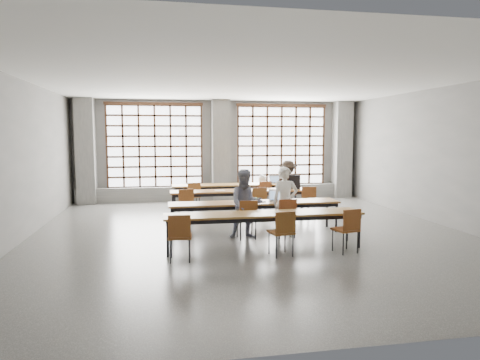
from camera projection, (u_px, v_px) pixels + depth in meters
The scene contains 40 objects.
floor at pixel (251, 233), 9.99m from camera, with size 11.00×11.00×0.00m, color #4D4C4A.
ceiling at pixel (251, 81), 9.62m from camera, with size 11.00×11.00×0.00m, color silver.
wall_back at pixel (220, 150), 15.19m from camera, with size 10.00×10.00×0.00m, color #595956.
wall_front at pixel (358, 187), 4.42m from camera, with size 10.00×10.00×0.00m, color #595956.
wall_left at pixel (17, 161), 8.92m from camera, with size 11.00×11.00×0.00m, color #595956.
wall_right at pixel (446, 157), 10.69m from camera, with size 11.00×11.00×0.00m, color #595956.
column_left at pixel (86, 151), 14.12m from camera, with size 0.60×0.55×3.50m, color #575754.
column_mid at pixel (221, 151), 14.91m from camera, with size 0.60×0.55×3.50m, color #575754.
column_right at pixel (342, 150), 15.71m from camera, with size 0.60×0.55×3.50m, color #575754.
window_left at pixel (155, 146), 14.70m from camera, with size 3.32×0.12×3.00m.
window_right at pixel (281, 146), 15.49m from camera, with size 3.32×0.12×3.00m.
sill_ledge at pixel (221, 193), 15.15m from camera, with size 9.80×0.35×0.50m, color #575754.
desk_row_a at pixel (235, 186), 13.64m from camera, with size 4.00×0.70×0.73m.
desk_row_b at pixel (241, 192), 12.16m from camera, with size 4.00×0.70×0.73m.
desk_row_c at pixel (254, 205), 10.02m from camera, with size 4.00×0.70×0.73m.
desk_row_d at pixel (264, 216), 8.59m from camera, with size 4.00×0.70×0.73m.
chair_back_left at pixel (193, 194), 12.80m from camera, with size 0.50×0.50×0.88m.
chair_back_mid at pixel (264, 192), 13.18m from camera, with size 0.44×0.45×0.88m.
chair_back_right at pixel (289, 191), 13.32m from camera, with size 0.43×0.44×0.88m.
chair_mid_left at pixel (186, 202), 11.28m from camera, with size 0.44×0.45×0.88m.
chair_mid_centre at pixel (259, 200), 11.63m from camera, with size 0.47×0.47×0.88m.
chair_mid_right at pixel (308, 198), 11.87m from camera, with size 0.48×0.48×0.88m.
chair_front_left at pixel (247, 215), 9.36m from camera, with size 0.44×0.44×0.88m.
chair_front_right at pixel (286, 214), 9.52m from camera, with size 0.44×0.44×0.88m.
chair_near_left at pixel (180, 233), 7.69m from camera, with size 0.45×0.46×0.88m.
chair_near_mid at pixel (283, 229), 8.03m from camera, with size 0.48×0.49×0.88m.
chair_near_right at pixel (348, 226), 8.26m from camera, with size 0.51×0.51×0.88m.
student_male at pixel (285, 202), 9.62m from camera, with size 0.58×0.38×1.58m, color white.
student_female at pixel (246, 204), 9.46m from camera, with size 0.75×0.58×1.54m, color #19214C.
student_back at pixel (288, 184), 13.42m from camera, with size 0.96×0.55×1.49m, color black.
laptop_front at pixel (276, 198), 10.21m from camera, with size 0.41×0.37×0.26m.
laptop_back at pixel (275, 181), 13.97m from camera, with size 0.38×0.33×0.26m.
mouse at pixel (294, 200), 10.16m from camera, with size 0.10×0.06×0.04m, color silver.
green_box at pixel (252, 199), 10.07m from camera, with size 0.25×0.09×0.09m, color green.
phone at pixel (263, 202), 9.94m from camera, with size 0.13×0.06×0.01m, color black.
paper_sheet_a at pixel (220, 190), 12.10m from camera, with size 0.30×0.21×0.00m, color silver.
paper_sheet_c at pixel (244, 190), 12.17m from camera, with size 0.30×0.21×0.00m, color white.
backpack at pixel (294, 182), 12.46m from camera, with size 0.32×0.20×0.40m, color black.
plastic_bag at pixel (262, 179), 13.83m from camera, with size 0.26×0.21×0.29m, color white.
red_pouch at pixel (180, 234), 7.77m from camera, with size 0.20×0.08×0.06m, color maroon.
Camera 1 is at (-1.98, -9.60, 2.28)m, focal length 32.00 mm.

